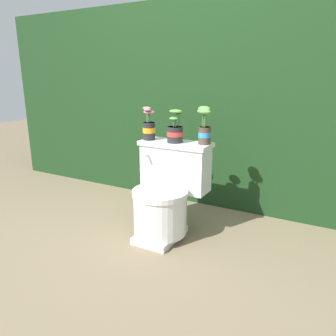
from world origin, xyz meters
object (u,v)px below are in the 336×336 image
at_px(potted_plant_left, 149,127).
at_px(potted_plant_middle, 204,127).
at_px(potted_plant_midleft, 175,131).
at_px(toilet, 167,193).

bearing_deg(potted_plant_left, potted_plant_middle, 5.87).
height_order(potted_plant_midleft, potted_plant_middle, potted_plant_middle).
distance_m(toilet, potted_plant_middle, 0.51).
bearing_deg(potted_plant_left, potted_plant_midleft, 0.26).
bearing_deg(potted_plant_left, toilet, -27.40).
xyz_separation_m(potted_plant_left, potted_plant_middle, (0.40, 0.04, 0.03)).
bearing_deg(potted_plant_middle, toilet, -144.28).
xyz_separation_m(toilet, potted_plant_middle, (0.20, 0.15, 0.45)).
bearing_deg(potted_plant_middle, potted_plant_midleft, -168.30).
distance_m(potted_plant_left, potted_plant_midleft, 0.21).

